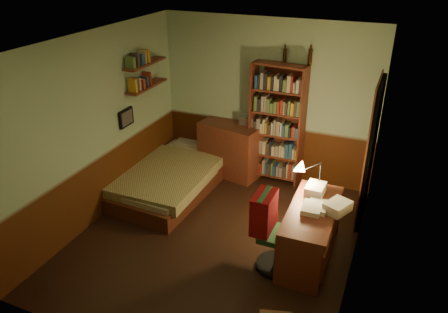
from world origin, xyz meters
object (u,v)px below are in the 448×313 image
at_px(office_chair, 279,233).
at_px(mini_stereo, 249,120).
at_px(bed, 173,168).
at_px(dresser, 230,149).
at_px(desk, 310,233).
at_px(desk_lamp, 320,170).
at_px(bookshelf, 277,125).

bearing_deg(office_chair, mini_stereo, 118.36).
xyz_separation_m(bed, mini_stereo, (0.94, 0.92, 0.63)).
bearing_deg(bed, mini_stereo, 47.24).
distance_m(dresser, mini_stereo, 0.60).
bearing_deg(dresser, mini_stereo, 36.29).
bearing_deg(office_chair, bed, 149.38).
bearing_deg(desk, dresser, 134.73).
height_order(desk, desk_lamp, desk_lamp).
xyz_separation_m(desk, desk_lamp, (-0.04, 0.48, 0.64)).
bearing_deg(bookshelf, mini_stereo, -176.98).
xyz_separation_m(dresser, office_chair, (1.45, -2.03, 0.06)).
height_order(dresser, mini_stereo, mini_stereo).
distance_m(bed, desk, 2.57).
xyz_separation_m(bed, bookshelf, (1.42, 0.88, 0.64)).
height_order(desk_lamp, office_chair, desk_lamp).
relative_size(dresser, desk, 0.76).
distance_m(mini_stereo, office_chair, 2.50).
xyz_separation_m(dresser, desk_lamp, (1.72, -1.20, 0.54)).
distance_m(dresser, bookshelf, 0.93).
bearing_deg(mini_stereo, dresser, -146.21).
bearing_deg(desk, mini_stereo, 127.89).
relative_size(dresser, desk_lamp, 1.80).
height_order(mini_stereo, desk, mini_stereo).
xyz_separation_m(desk_lamp, office_chair, (-0.27, -0.83, -0.48)).
bearing_deg(bed, desk_lamp, -6.97).
distance_m(bookshelf, desk, 2.12).
relative_size(bed, dresser, 2.24).
relative_size(dresser, office_chair, 0.99).
distance_m(dresser, desk, 2.43).
bearing_deg(desk_lamp, desk, -66.71).
bearing_deg(desk_lamp, bookshelf, 145.76).
height_order(dresser, desk, dresser).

